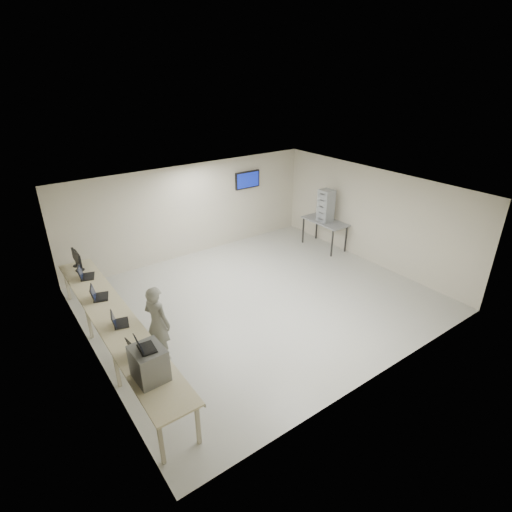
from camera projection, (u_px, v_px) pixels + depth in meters
room at (261, 248)px, 9.55m from camera, size 8.01×7.01×2.81m
workbench at (114, 320)px, 7.85m from camera, size 0.76×6.00×0.90m
equipment_box at (149, 363)px, 6.18m from camera, size 0.49×0.56×0.56m
laptop_on_box at (143, 347)px, 6.01m from camera, size 0.29×0.34×0.25m
laptop_0 at (138, 351)px, 6.78m from camera, size 0.36×0.42×0.30m
laptop_1 at (118, 322)px, 7.55m from camera, size 0.39×0.42×0.29m
laptop_2 at (98, 295)px, 8.41m from camera, size 0.44×0.47×0.31m
laptop_3 at (85, 275)px, 9.23m from camera, size 0.44×0.47×0.31m
monitor_near at (78, 260)px, 9.48m from camera, size 0.21×0.48×0.47m
monitor_far at (75, 257)px, 9.71m from camera, size 0.19×0.43×0.42m
soldier at (158, 323)px, 7.78m from camera, size 0.60×0.70×1.62m
side_table at (325, 223)px, 12.69m from camera, size 0.71×1.52×0.91m
storage_bins at (326, 206)px, 12.43m from camera, size 0.38×0.42×1.01m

